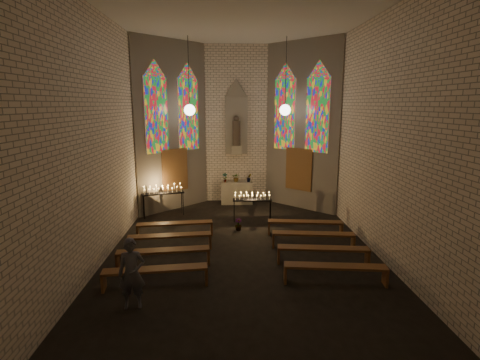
% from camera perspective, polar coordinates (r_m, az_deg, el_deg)
% --- Properties ---
extents(floor, '(12.00, 12.00, 0.00)m').
position_cam_1_polar(floor, '(11.88, 0.30, -10.42)').
color(floor, black).
rests_on(floor, ground).
extents(room, '(8.22, 12.43, 7.00)m').
position_cam_1_polar(room, '(14.40, -0.27, 8.64)').
color(room, '#F5E4CD').
rests_on(room, ground).
extents(altar, '(1.40, 0.60, 1.00)m').
position_cam_1_polar(altar, '(16.93, -0.50, -1.94)').
color(altar, '#BAB198').
rests_on(altar, ground).
extents(flower_vase_left, '(0.23, 0.16, 0.42)m').
position_cam_1_polar(flower_vase_left, '(16.70, -2.30, 0.37)').
color(flower_vase_left, '#4C723F').
rests_on(flower_vase_left, altar).
extents(flower_vase_center, '(0.40, 0.36, 0.40)m').
position_cam_1_polar(flower_vase_center, '(16.82, -0.56, 0.41)').
color(flower_vase_center, '#4C723F').
rests_on(flower_vase_center, altar).
extents(flower_vase_right, '(0.27, 0.24, 0.39)m').
position_cam_1_polar(flower_vase_right, '(16.74, 1.39, 0.35)').
color(flower_vase_right, '#4C723F').
rests_on(flower_vase_right, altar).
extents(aisle_flower_pot, '(0.26, 0.26, 0.42)m').
position_cam_1_polar(aisle_flower_pot, '(13.45, -0.25, -6.80)').
color(aisle_flower_pot, '#4C723F').
rests_on(aisle_flower_pot, ground).
extents(votive_stand_left, '(1.68, 0.87, 1.21)m').
position_cam_1_polar(votive_stand_left, '(15.21, -11.67, -1.65)').
color(votive_stand_left, black).
rests_on(votive_stand_left, ground).
extents(votive_stand_right, '(1.49, 0.39, 1.08)m').
position_cam_1_polar(votive_stand_right, '(14.25, 1.88, -2.73)').
color(votive_stand_right, black).
rests_on(votive_stand_right, ground).
extents(pew_left_0, '(2.56, 0.63, 0.49)m').
position_cam_1_polar(pew_left_0, '(12.98, -9.89, -6.79)').
color(pew_left_0, brown).
rests_on(pew_left_0, ground).
extents(pew_right_0, '(2.56, 0.63, 0.49)m').
position_cam_1_polar(pew_right_0, '(13.15, 9.89, -6.56)').
color(pew_right_0, brown).
rests_on(pew_right_0, ground).
extents(pew_left_1, '(2.56, 0.63, 0.49)m').
position_cam_1_polar(pew_left_1, '(11.86, -10.65, -8.60)').
color(pew_left_1, brown).
rests_on(pew_left_1, ground).
extents(pew_right_1, '(2.56, 0.63, 0.49)m').
position_cam_1_polar(pew_right_1, '(12.04, 11.08, -8.31)').
color(pew_right_1, brown).
rests_on(pew_right_1, ground).
extents(pew_left_2, '(2.56, 0.63, 0.49)m').
position_cam_1_polar(pew_left_2, '(10.75, -11.58, -10.79)').
color(pew_left_2, brown).
rests_on(pew_left_2, ground).
extents(pew_right_2, '(2.56, 0.63, 0.49)m').
position_cam_1_polar(pew_right_2, '(10.95, 12.52, -10.41)').
color(pew_right_2, brown).
rests_on(pew_right_2, ground).
extents(pew_left_3, '(2.56, 0.63, 0.49)m').
position_cam_1_polar(pew_left_3, '(9.67, -12.75, -13.47)').
color(pew_left_3, brown).
rests_on(pew_left_3, ground).
extents(pew_right_3, '(2.56, 0.63, 0.49)m').
position_cam_1_polar(pew_right_3, '(9.89, 14.30, -12.96)').
color(pew_right_3, brown).
rests_on(pew_right_3, ground).
extents(visitor, '(0.62, 0.45, 1.60)m').
position_cam_1_polar(visitor, '(8.75, -16.16, -13.52)').
color(visitor, '#4C4C56').
rests_on(visitor, ground).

